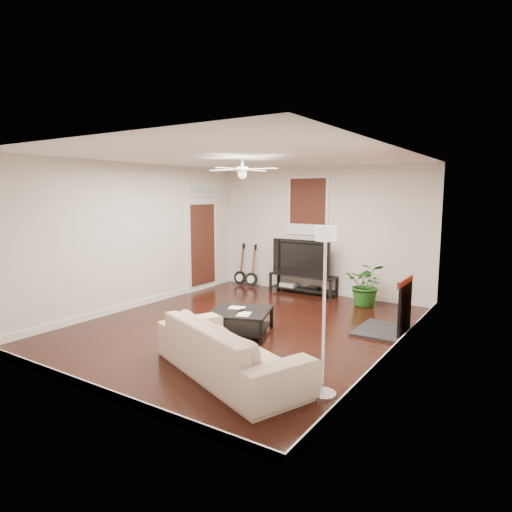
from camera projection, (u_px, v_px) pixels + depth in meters
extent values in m
cube|color=black|center=(243.00, 326.00, 7.42)|extent=(5.00, 6.00, 0.01)
cube|color=white|center=(242.00, 157.00, 7.02)|extent=(5.00, 6.00, 0.01)
cube|color=silver|center=(320.00, 231.00, 9.71)|extent=(5.00, 0.01, 2.80)
cube|color=silver|center=(84.00, 270.00, 4.73)|extent=(5.00, 0.01, 2.80)
cube|color=silver|center=(137.00, 236.00, 8.57)|extent=(0.01, 6.00, 2.80)
cube|color=silver|center=(396.00, 255.00, 5.87)|extent=(0.01, 6.00, 2.80)
cube|color=#973F30|center=(414.00, 248.00, 6.71)|extent=(0.02, 2.20, 2.80)
cube|color=black|center=(392.00, 305.00, 6.99)|extent=(0.80, 1.10, 0.92)
cube|color=#36170E|center=(308.00, 206.00, 9.77)|extent=(1.00, 0.06, 1.30)
cube|color=white|center=(202.00, 236.00, 10.15)|extent=(0.08, 1.00, 2.50)
cube|color=black|center=(303.00, 284.00, 9.85)|extent=(1.53, 0.41, 0.43)
imported|color=black|center=(304.00, 257.00, 9.78)|extent=(1.37, 0.18, 0.79)
cube|color=black|center=(240.00, 322.00, 7.01)|extent=(1.16, 1.16, 0.38)
imported|color=#C9AD97|center=(229.00, 348.00, 5.39)|extent=(2.48, 1.70, 0.68)
imported|color=#205C1A|center=(367.00, 284.00, 8.70)|extent=(0.92, 0.83, 0.88)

